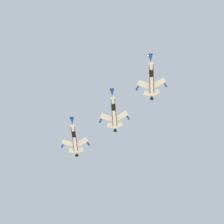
{
  "coord_description": "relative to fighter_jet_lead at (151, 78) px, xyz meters",
  "views": [
    {
      "loc": [
        2.64,
        -5.55,
        1.83
      ],
      "look_at": [
        14.74,
        56.45,
        122.63
      ],
      "focal_mm": 64.08,
      "sensor_mm": 36.0,
      "label": 1
    }
  ],
  "objects": [
    {
      "name": "fighter_jet_right_wing",
      "position": [
        -21.2,
        28.44,
        1.74
      ],
      "size": [
        10.36,
        15.73,
        4.36
      ],
      "rotation": [
        0.0,
        0.04,
        2.88
      ],
      "color": "white"
    },
    {
      "name": "fighter_jet_lead",
      "position": [
        0.0,
        0.0,
        0.0
      ],
      "size": [
        10.34,
        15.73,
        4.38
      ],
      "rotation": [
        0.0,
        0.09,
        2.88
      ],
      "color": "white"
    },
    {
      "name": "fighter_jet_left_wing",
      "position": [
        -9.84,
        13.45,
        -1.79
      ],
      "size": [
        10.34,
        15.73,
        4.38
      ],
      "rotation": [
        0.0,
        0.09,
        2.88
      ],
      "color": "white"
    }
  ]
}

